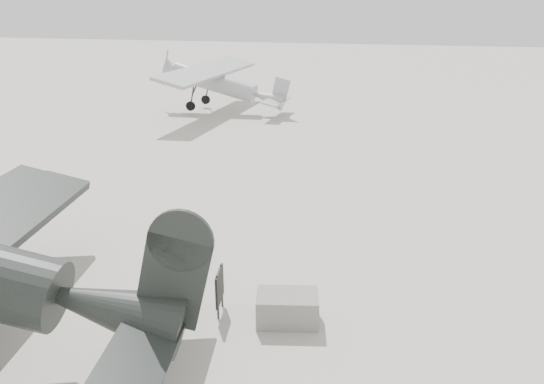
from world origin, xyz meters
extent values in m
plane|color=gray|center=(0.00, 0.00, 0.00)|extent=(160.00, 160.00, 0.00)
cone|color=black|center=(-1.47, -4.58, 2.26)|extent=(2.85, 1.72, 1.34)
cube|color=black|center=(-0.65, -4.45, 2.31)|extent=(1.77, 4.45, 0.10)
cube|color=black|center=(-0.50, -4.43, 3.18)|extent=(1.24, 0.29, 1.85)
cylinder|color=black|center=(-0.40, -4.42, 1.81)|extent=(0.24, 0.12, 0.23)
cylinder|color=#939598|center=(-8.33, 21.03, 1.98)|extent=(5.80, 1.62, 1.21)
cone|color=#939598|center=(-4.48, 20.75, 1.98)|extent=(2.06, 1.24, 1.10)
cone|color=#939598|center=(-11.52, 21.26, 1.98)|extent=(0.74, 1.19, 1.15)
cube|color=#939598|center=(-11.96, 21.29, 1.98)|extent=(0.07, 0.16, 2.43)
cube|color=#939598|center=(-8.77, 21.06, 2.66)|extent=(2.96, 12.24, 0.20)
cube|color=#939598|center=(-3.94, 20.71, 2.04)|extent=(1.26, 3.81, 0.09)
cube|color=#939598|center=(-3.83, 20.70, 2.75)|extent=(1.00, 0.16, 1.43)
cylinder|color=black|center=(-9.30, 19.88, 0.31)|extent=(0.63, 0.20, 0.62)
cylinder|color=black|center=(-9.13, 22.30, 0.31)|extent=(0.63, 0.20, 0.62)
cylinder|color=#333333|center=(-9.30, 19.88, 0.93)|extent=(0.11, 0.11, 1.32)
cylinder|color=#333333|center=(-9.13, 22.30, 0.93)|extent=(0.11, 0.11, 1.32)
cylinder|color=black|center=(-3.72, 20.69, 1.65)|extent=(0.20, 0.09, 0.20)
cube|color=slate|center=(1.34, -2.00, 0.36)|extent=(1.58, 1.16, 0.72)
cylinder|color=#333333|center=(-0.29, -2.27, 0.59)|extent=(0.06, 0.06, 1.18)
cylinder|color=#333333|center=(-0.36, -1.73, 0.59)|extent=(0.06, 0.06, 1.18)
cube|color=black|center=(-0.32, -2.00, 0.72)|extent=(0.17, 0.81, 0.81)
cube|color=beige|center=(-0.35, -2.00, 0.77)|extent=(0.10, 0.63, 0.16)
camera|label=1|loc=(3.43, -12.53, 7.19)|focal=35.00mm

